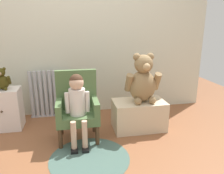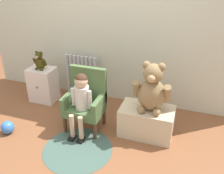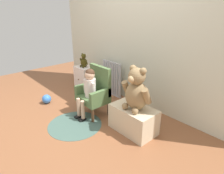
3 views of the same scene
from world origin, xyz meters
The scene contains 11 objects.
ground_plane centered at (0.00, 0.00, 0.00)m, with size 6.00×6.00×0.00m, color brown.
back_wall centered at (0.00, 1.21, 1.20)m, with size 3.80×0.05×2.40m, color beige.
radiator centered at (-0.40, 1.08, 0.32)m, with size 0.50×0.05×0.65m.
small_dresser centered at (-0.88, 0.80, 0.25)m, with size 0.37×0.30×0.50m.
child_armchair centered at (-0.03, 0.41, 0.37)m, with size 0.45×0.37×0.76m.
child_figure centered at (-0.03, 0.30, 0.49)m, with size 0.25×0.35×0.75m.
low_bench centered at (0.70, 0.49, 0.18)m, with size 0.62×0.37×0.35m, color beige.
large_teddy_bear centered at (0.74, 0.49, 0.60)m, with size 0.42×0.29×0.57m.
small_teddy_bear centered at (-0.87, 0.79, 0.62)m, with size 0.19×0.13×0.26m.
floor_rug centered at (0.05, -0.03, 0.00)m, with size 0.77×0.77×0.01m, color #435F56.
toy_ball centered at (-0.87, -0.03, 0.08)m, with size 0.16×0.16×0.16m, color #3978D3.
Camera 2 is at (1.09, -1.91, 1.89)m, focal length 40.00 mm.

